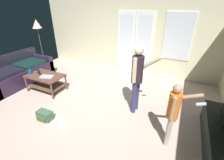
{
  "coord_description": "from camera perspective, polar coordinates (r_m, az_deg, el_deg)",
  "views": [
    {
      "loc": [
        1.94,
        -2.47,
        2.31
      ],
      "look_at": [
        0.7,
        0.18,
        0.83
      ],
      "focal_mm": 24.96,
      "sensor_mm": 36.0,
      "label": 1
    }
  ],
  "objects": [
    {
      "name": "loose_keyboard",
      "position": [
        3.54,
        -17.93,
        -15.28
      ],
      "size": [
        0.44,
        0.34,
        0.02
      ],
      "color": "white",
      "rests_on": "ground_plane"
    },
    {
      "name": "tv_stand",
      "position": [
        3.39,
        34.98,
        -17.21
      ],
      "size": [
        0.49,
        1.69,
        0.43
      ],
      "color": "black",
      "rests_on": "ground_plane"
    },
    {
      "name": "laptop_closed",
      "position": [
        4.55,
        -22.79,
        1.15
      ],
      "size": [
        0.38,
        0.3,
        0.02
      ],
      "primitive_type": "cube",
      "rotation": [
        0.0,
        0.0,
        0.29
      ],
      "color": "#B4AEBB",
      "rests_on": "coffee_table"
    },
    {
      "name": "cup_near_edge",
      "position": [
        4.93,
        -27.84,
        2.62
      ],
      "size": [
        0.09,
        0.09,
        0.12
      ],
      "primitive_type": "cylinder",
      "color": "#155290",
      "rests_on": "coffee_table"
    },
    {
      "name": "person_adult",
      "position": [
        3.33,
        9.37,
        1.82
      ],
      "size": [
        0.61,
        0.41,
        1.53
      ],
      "color": "navy",
      "rests_on": "ground_plane"
    },
    {
      "name": "backpack",
      "position": [
        3.76,
        -23.45,
        -11.83
      ],
      "size": [
        0.33,
        0.22,
        0.2
      ],
      "color": "#3C5C46",
      "rests_on": "ground_plane"
    },
    {
      "name": "leather_couch",
      "position": [
        5.69,
        -31.21,
        2.15
      ],
      "size": [
        0.93,
        2.03,
        0.85
      ],
      "color": "#271C31",
      "rests_on": "ground_plane"
    },
    {
      "name": "dvd_remote_slim",
      "position": [
        5.06,
        -25.36,
        3.15
      ],
      "size": [
        0.18,
        0.1,
        0.02
      ],
      "primitive_type": "cube",
      "rotation": [
        0.0,
        0.0,
        -0.33
      ],
      "color": "black",
      "rests_on": "coffee_table"
    },
    {
      "name": "person_child",
      "position": [
        2.77,
        21.69,
        -10.37
      ],
      "size": [
        0.54,
        0.32,
        1.2
      ],
      "color": "tan",
      "rests_on": "ground_plane"
    },
    {
      "name": "wall_back_with_doors",
      "position": [
        5.59,
        5.37,
        15.93
      ],
      "size": [
        6.36,
        0.09,
        2.59
      ],
      "color": "beige",
      "rests_on": "ground_plane"
    },
    {
      "name": "ground_plane",
      "position": [
        3.91,
        -10.65,
        -10.13
      ],
      "size": [
        6.36,
        5.45,
        0.02
      ],
      "primitive_type": "cube",
      "color": "#BBA396"
    },
    {
      "name": "coffee_table",
      "position": [
        4.75,
        -23.14,
        0.22
      ],
      "size": [
        1.02,
        0.62,
        0.48
      ],
      "color": "brown",
      "rests_on": "ground_plane"
    },
    {
      "name": "tv_remote_black",
      "position": [
        4.87,
        -25.05,
        2.32
      ],
      "size": [
        0.17,
        0.12,
        0.02
      ],
      "primitive_type": "cube",
      "rotation": [
        0.0,
        0.0,
        -0.45
      ],
      "color": "black",
      "rests_on": "coffee_table"
    },
    {
      "name": "floor_lamp",
      "position": [
        6.44,
        -25.77,
        17.12
      ],
      "size": [
        0.32,
        0.32,
        1.75
      ],
      "color": "#3B3031",
      "rests_on": "ground_plane"
    }
  ]
}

